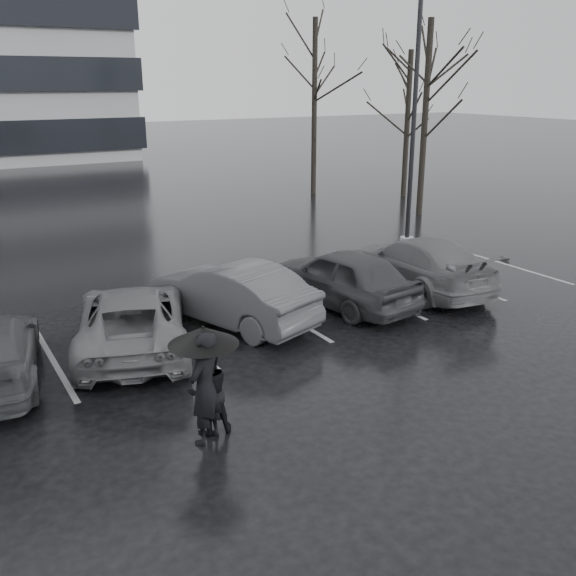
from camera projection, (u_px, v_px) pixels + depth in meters
The scene contains 13 objects.
ground at pixel (310, 348), 14.07m from camera, with size 160.00×160.00×0.00m, color black.
car_main at pixel (342, 277), 16.57m from camera, with size 1.79×4.44×1.51m, color black.
car_west_a at pixel (231, 293), 15.33m from camera, with size 1.57×4.51×1.48m, color #2C2C2F.
car_west_b at pixel (132, 319), 13.86m from camera, with size 2.25×4.87×1.35m, color #48484A.
car_east at pixel (418, 263), 17.87m from camera, with size 2.05×5.05×1.47m, color #48484A.
pedestrian_left at pixel (205, 388), 10.16m from camera, with size 0.69×0.45×1.89m, color black.
pedestrian_right at pixel (209, 391), 10.49m from camera, with size 0.72×0.56×1.49m, color black.
umbrella at pixel (203, 336), 10.12m from camera, with size 1.13×1.13×1.92m.
lamp_post at pixel (414, 125), 21.94m from camera, with size 0.50×0.50×9.07m.
stall_stripes at pixel (228, 320), 15.73m from camera, with size 19.72×5.00×0.00m.
tree_east at pixel (425, 120), 26.83m from camera, with size 0.26×0.26×8.00m, color black.
tree_ne at pixel (407, 125), 31.47m from camera, with size 0.26×0.26×7.00m, color black.
tree_north at pixel (314, 109), 32.00m from camera, with size 0.26×0.26×8.50m, color black.
Camera 1 is at (-7.01, -10.93, 5.59)m, focal length 40.00 mm.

